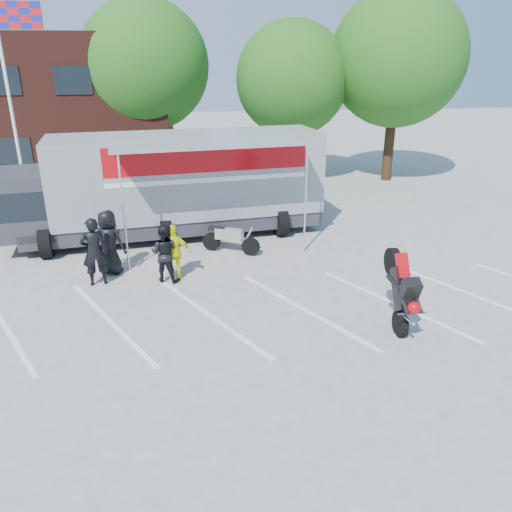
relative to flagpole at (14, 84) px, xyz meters
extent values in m
plane|color=#AAAAA5|center=(6.24, -10.00, -5.05)|extent=(100.00, 100.00, 0.00)
cube|color=white|center=(6.24, -9.00, -5.05)|extent=(18.09, 13.33, 0.01)
cylinder|color=white|center=(-0.26, 0.00, -1.05)|extent=(0.12, 0.12, 8.00)
cube|color=red|center=(0.54, 0.00, 2.25)|extent=(1.50, 0.04, 0.90)
cylinder|color=#382314|center=(4.24, 6.00, -3.43)|extent=(0.50, 0.50, 3.24)
sphere|color=#244912|center=(4.24, 6.00, 0.53)|extent=(6.12, 6.12, 6.12)
cylinder|color=#382314|center=(11.24, 5.00, -3.61)|extent=(0.50, 0.50, 2.88)
sphere|color=#244912|center=(11.24, 5.00, -0.09)|extent=(5.44, 5.44, 5.44)
cylinder|color=#382314|center=(16.24, 4.50, -3.34)|extent=(0.50, 0.50, 3.42)
sphere|color=#244912|center=(16.24, 4.50, 0.84)|extent=(6.46, 6.46, 6.46)
imported|color=black|center=(3.70, -5.99, -4.09)|extent=(1.10, 0.93, 1.92)
imported|color=black|center=(3.41, -6.74, -4.08)|extent=(0.80, 0.61, 1.95)
imported|color=black|center=(5.32, -6.76, -4.21)|extent=(0.98, 0.87, 1.69)
imported|color=#F3FA0D|center=(5.58, -6.67, -4.24)|extent=(0.98, 0.47, 1.63)
camera|label=1|loc=(6.14, -20.01, 0.93)|focal=35.00mm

